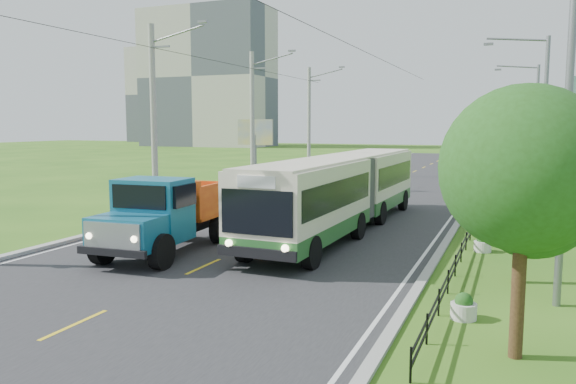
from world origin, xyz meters
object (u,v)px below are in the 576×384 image
Objects in this scene: tree_third at (523,145)px; planter_far at (497,195)px; tree_back at (521,141)px; planter_front at (464,308)px; streetlight_near at (560,120)px; bus at (342,187)px; pole_near at (154,119)px; tree_fifth at (521,140)px; planter_near at (483,244)px; streetlight_far at (533,123)px; pole_mid at (253,120)px; pole_far at (309,121)px; streetlight_mid at (541,122)px; tree_fourth at (522,149)px; tree_front at (527,178)px; billboard_right at (569,115)px; billboard_left at (255,136)px; planter_mid at (492,213)px; dump_truck at (167,209)px; tree_second at (524,167)px.

planter_far is at bearing 95.18° from tree_third.
tree_back is 8.21× the size of planter_far.
tree_third is at bearing 82.94° from planter_front.
streetlight_near reaches higher than bus.
bus is at bearing -4.89° from pole_near.
planter_near is (-1.26, -14.14, -3.57)m from tree_fifth.
pole_near is at bearing -136.59° from tree_back.
streetlight_far reaches higher than tree_back.
planter_front is 24.00m from planter_far.
pole_mid reaches higher than streetlight_far.
streetlight_mid is at bearing -45.14° from pole_far.
streetlight_near reaches higher than tree_fourth.
pole_far reaches higher than tree_front.
pole_far is 14.93× the size of planter_front.
planter_near is at bearing -93.57° from tree_back.
billboard_right is (3.70, -2.00, 5.06)m from planter_far.
tree_fourth reaches higher than planter_near.
billboard_right is (1.66, 20.00, 0.44)m from streetlight_near.
streetlight_far is 1.24× the size of billboard_right.
billboard_left is at bearing 153.60° from streetlight_mid.
billboard_right reaches higher than planter_near.
streetlight_far reaches higher than planter_front.
pole_far is at bearing 147.70° from billboard_right.
pole_far is 1.10× the size of streetlight_mid.
planter_mid is at bearing -173.61° from tree_fourth.
pole_far is 1.79× the size of tree_front.
streetlight_far is at bearing 86.75° from tree_fourth.
planter_far is at bearing 67.46° from bus.
streetlight_mid is 6.24m from billboard_right.
tree_third is at bearing -92.27° from streetlight_far.
dump_truck is at bearing -136.12° from streetlight_mid.
tree_front is at bearing -55.95° from planter_front.
dump_truck is (-11.00, -12.54, 1.34)m from planter_mid.
billboard_left is at bearing 112.42° from pole_mid.
tree_third is 8.96× the size of planter_mid.
tree_fifth reaches higher than bus.
pole_far is at bearing 115.72° from planter_front.
tree_front is 0.77× the size of billboard_right.
billboard_left is (-19.36, 3.86, 0.01)m from tree_fifth.
pole_far reaches higher than tree_fourth.
streetlight_far is (18.90, -5.00, -0.19)m from pole_far.
planter_front is at bearing -57.04° from bus.
tree_fourth is (18.12, -6.86, -1.51)m from pole_mid.
tree_third is 1.15× the size of billboard_left.
pole_near is 1.10× the size of streetlight_far.
pole_mid reaches higher than planter_near.
billboard_right is (3.70, 14.00, 5.06)m from planter_near.
bus is (-7.44, 5.95, -1.54)m from tree_second.
planter_front is (-1.26, 1.86, -3.43)m from tree_front.
billboard_left is at bearing 124.84° from planter_front.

